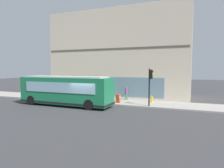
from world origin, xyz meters
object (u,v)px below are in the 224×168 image
Objects in this scene: fire_hydrant at (152,99)px; pedestrian_by_light_pole at (126,92)px; traffic_light_near_corner at (151,80)px; pedestrian_near_building_entrance at (88,92)px; pedestrian_near_hydrant at (69,89)px; city_bus_nearside at (66,91)px; newspaper_vending_box at (118,98)px.

fire_hydrant is 3.25m from pedestrian_by_light_pole.
pedestrian_near_building_entrance is (1.61, 7.96, -1.68)m from traffic_light_near_corner.
traffic_light_near_corner is 2.35× the size of pedestrian_near_building_entrance.
pedestrian_near_building_entrance is 3.28m from pedestrian_near_hydrant.
city_bus_nearside is 6.38× the size of pedestrian_near_building_entrance.
pedestrian_near_hydrant reaches higher than fire_hydrant.
city_bus_nearside is 3.90m from pedestrian_near_building_entrance.
pedestrian_by_light_pole is (0.61, 3.15, 0.54)m from fire_hydrant.
city_bus_nearside reaches higher than fire_hydrant.
pedestrian_near_building_entrance reaches higher than fire_hydrant.
fire_hydrant is at bearing -65.18° from newspaper_vending_box.
pedestrian_by_light_pole reaches higher than newspaper_vending_box.
fire_hydrant is 7.73m from pedestrian_near_building_entrance.
city_bus_nearside is 8.80m from traffic_light_near_corner.
traffic_light_near_corner is 8.29m from pedestrian_near_building_entrance.
traffic_light_near_corner is at bearing -100.37° from newspaper_vending_box.
pedestrian_near_building_entrance is (3.84, -0.47, -0.50)m from city_bus_nearside.
pedestrian_by_light_pole is (5.07, -5.01, -0.50)m from city_bus_nearside.
newspaper_vending_box is at bearing -102.79° from pedestrian_near_hydrant.
fire_hydrant is at bearing -100.93° from pedestrian_by_light_pole.
newspaper_vending_box is at bearing 114.82° from fire_hydrant.
traffic_light_near_corner is at bearing -75.19° from city_bus_nearside.
pedestrian_near_hydrant is at bearing 76.53° from pedestrian_near_building_entrance.
fire_hydrant is at bearing -85.35° from pedestrian_near_building_entrance.
traffic_light_near_corner reaches higher than fire_hydrant.
pedestrian_near_hydrant is (0.76, 3.18, 0.14)m from pedestrian_near_building_entrance.
traffic_light_near_corner is 2.34× the size of pedestrian_by_light_pole.
traffic_light_near_corner reaches higher than pedestrian_near_building_entrance.
fire_hydrant is 0.47× the size of pedestrian_by_light_pole.
city_bus_nearside is at bearing 135.32° from pedestrian_by_light_pole.
city_bus_nearside is 9.36m from fire_hydrant.
traffic_light_near_corner is 4.11× the size of newspaper_vending_box.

